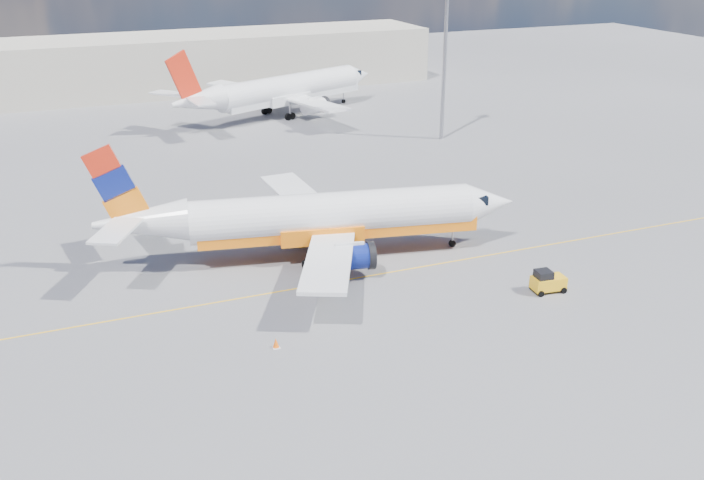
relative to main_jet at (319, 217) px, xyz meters
name	(u,v)px	position (x,y,z in m)	size (l,w,h in m)	color
ground	(366,297)	(0.51, -7.51, -3.14)	(240.00, 240.00, 0.00)	#5C5C61
taxi_line	(349,279)	(0.51, -4.51, -3.14)	(70.00, 0.15, 0.01)	yellow
terminal_main	(197,62)	(5.51, 67.49, 0.86)	(70.00, 14.00, 8.00)	beige
main_jet	(319,217)	(0.00, 0.00, 0.00)	(31.25, 24.16, 9.43)	white
second_jet	(283,90)	(11.82, 45.37, 0.14)	(32.15, 24.26, 9.86)	white
gse_tug	(547,281)	(12.07, -11.37, -2.40)	(2.31, 1.55, 1.57)	black
traffic_cone	(276,343)	(-7.00, -11.65, -2.85)	(0.44, 0.44, 0.61)	white
floodlight_mast	(446,33)	(24.97, 27.18, 8.77)	(1.45, 1.45, 19.88)	#92929A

